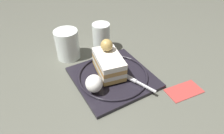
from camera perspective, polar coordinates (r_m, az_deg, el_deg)
The scene contains 8 objects.
ground_plane at distance 0.59m, azimuth 1.12°, elevation -3.95°, with size 2.40×2.40×0.00m, color #56574C.
dessert_plate at distance 0.59m, azimuth 0.00°, elevation -2.96°, with size 0.26×0.26×0.02m.
cake_slice at distance 0.58m, azimuth -0.70°, elevation 1.54°, with size 0.13×0.11×0.09m.
whipped_cream_dollop at distance 0.52m, azimuth -5.00°, elevation -4.81°, with size 0.05×0.05×0.05m, color white.
fork at distance 0.56m, azimuth 7.49°, elevation -4.41°, with size 0.11×0.02×0.00m.
drink_glass_near at distance 0.71m, azimuth -3.06°, elevation 8.07°, with size 0.06×0.06×0.10m.
drink_glass_far at distance 0.68m, azimuth -12.57°, elevation 5.95°, with size 0.08×0.08×0.10m.
folded_napkin at distance 0.60m, azimuth 19.90°, elevation -6.36°, with size 0.10×0.06×0.00m, color #A83733.
Camera 1 is at (-0.31, 0.31, 0.40)m, focal length 32.01 mm.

